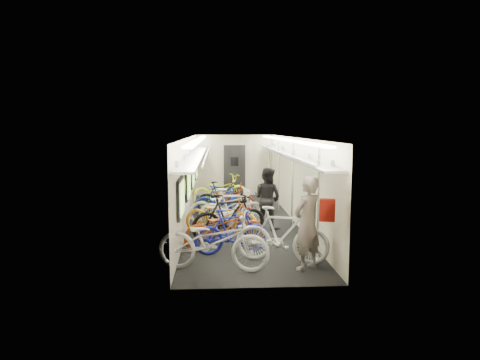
{
  "coord_description": "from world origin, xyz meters",
  "views": [
    {
      "loc": [
        -0.73,
        -11.87,
        2.66
      ],
      "look_at": [
        -0.03,
        0.53,
        1.15
      ],
      "focal_mm": 32.0,
      "sensor_mm": 36.0,
      "label": 1
    }
  ],
  "objects": [
    {
      "name": "passenger_near",
      "position": [
        0.97,
        -4.1,
        0.89
      ],
      "size": [
        0.77,
        0.73,
        1.78
      ],
      "primitive_type": "imported",
      "rotation": [
        0.0,
        0.0,
        3.81
      ],
      "color": "gray",
      "rests_on": "ground"
    },
    {
      "name": "bicycle_10",
      "position": [
        -0.61,
        2.57,
        0.54
      ],
      "size": [
        2.19,
        1.48,
        1.09
      ],
      "primitive_type": "imported",
      "rotation": [
        0.0,
        0.0,
        1.98
      ],
      "color": "#DCEA16",
      "rests_on": "ground"
    },
    {
      "name": "bicycle_2",
      "position": [
        -0.55,
        -2.68,
        0.48
      ],
      "size": [
        1.94,
        1.12,
        0.96
      ],
      "primitive_type": "imported",
      "rotation": [
        0.0,
        0.0,
        1.85
      ],
      "color": "#9D3711",
      "rests_on": "ground"
    },
    {
      "name": "bicycle_7",
      "position": [
        -0.59,
        0.88,
        0.47
      ],
      "size": [
        1.61,
        0.59,
        0.95
      ],
      "primitive_type": "imported",
      "rotation": [
        0.0,
        0.0,
        1.48
      ],
      "color": "navy",
      "rests_on": "ground"
    },
    {
      "name": "bicycle_9",
      "position": [
        -0.55,
        1.45,
        0.5
      ],
      "size": [
        1.74,
        0.97,
        1.01
      ],
      "primitive_type": "imported",
      "rotation": [
        0.0,
        0.0,
        1.89
      ],
      "color": "black",
      "rests_on": "ground"
    },
    {
      "name": "train_car_shell",
      "position": [
        -0.36,
        0.71,
        1.66
      ],
      "size": [
        10.0,
        10.0,
        10.0
      ],
      "color": "black",
      "rests_on": "ground"
    },
    {
      "name": "bicycle_1",
      "position": [
        -0.4,
        -3.01,
        0.48
      ],
      "size": [
        1.67,
        0.78,
        0.97
      ],
      "primitive_type": "imported",
      "rotation": [
        0.0,
        0.0,
        1.78
      ],
      "color": "#181D94",
      "rests_on": "ground"
    },
    {
      "name": "backpack",
      "position": [
        1.15,
        -4.84,
        1.28
      ],
      "size": [
        0.29,
        0.2,
        0.38
      ],
      "primitive_type": "cube",
      "rotation": [
        0.0,
        0.0,
        -0.27
      ],
      "color": "#A71B10",
      "rests_on": "passenger_near"
    },
    {
      "name": "passenger_mid",
      "position": [
        0.61,
        -0.79,
        0.82
      ],
      "size": [
        1.01,
        0.98,
        1.63
      ],
      "primitive_type": "imported",
      "rotation": [
        0.0,
        0.0,
        2.46
      ],
      "color": "black",
      "rests_on": "ground"
    },
    {
      "name": "bicycle_6",
      "position": [
        -0.49,
        -0.28,
        0.52
      ],
      "size": [
        1.98,
        0.72,
        1.03
      ],
      "primitive_type": "imported",
      "rotation": [
        0.0,
        0.0,
        1.55
      ],
      "color": "#B0AFB4",
      "rests_on": "ground"
    },
    {
      "name": "bicycle_0",
      "position": [
        -0.79,
        -4.06,
        0.56
      ],
      "size": [
        2.23,
        1.16,
        1.12
      ],
      "primitive_type": "imported",
      "rotation": [
        0.0,
        0.0,
        1.36
      ],
      "color": "silver",
      "rests_on": "ground"
    },
    {
      "name": "bicycle_3",
      "position": [
        -0.42,
        -1.87,
        0.56
      ],
      "size": [
        1.94,
        1.12,
        1.12
      ],
      "primitive_type": "imported",
      "rotation": [
        0.0,
        0.0,
        1.91
      ],
      "color": "black",
      "rests_on": "ground"
    },
    {
      "name": "bicycle_4",
      "position": [
        -0.61,
        -1.52,
        0.51
      ],
      "size": [
        2.03,
        1.36,
        1.01
      ],
      "primitive_type": "imported",
      "rotation": [
        0.0,
        0.0,
        1.17
      ],
      "color": "orange",
      "rests_on": "ground"
    },
    {
      "name": "bicycle_5",
      "position": [
        -0.3,
        -0.75,
        0.55
      ],
      "size": [
        1.88,
        0.76,
        1.1
      ],
      "primitive_type": "imported",
      "rotation": [
        0.0,
        0.0,
        1.71
      ],
      "color": "silver",
      "rests_on": "ground"
    },
    {
      "name": "bicycle_8",
      "position": [
        -0.43,
        1.43,
        0.47
      ],
      "size": [
        1.83,
        0.77,
        0.94
      ],
      "primitive_type": "imported",
      "rotation": [
        0.0,
        0.0,
        1.49
      ],
      "color": "maroon",
      "rests_on": "ground"
    },
    {
      "name": "bicycle_11",
      "position": [
        0.57,
        -3.67,
        0.56
      ],
      "size": [
        1.95,
        1.07,
        1.13
      ],
      "primitive_type": "imported",
      "rotation": [
        0.0,
        0.0,
        1.26
      ],
      "color": "silver",
      "rests_on": "ground"
    }
  ]
}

